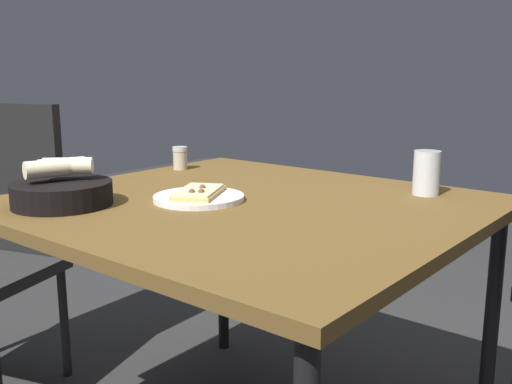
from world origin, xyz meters
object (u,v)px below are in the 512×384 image
at_px(beer_glass, 426,176).
at_px(pepper_shaker, 180,159).
at_px(dining_table, 246,223).
at_px(bread_basket, 62,190).
at_px(pizza_plate, 199,196).

relative_size(beer_glass, pepper_shaker, 1.55).
bearing_deg(dining_table, bread_basket, 44.78).
relative_size(pizza_plate, pepper_shaker, 3.05).
bearing_deg(pepper_shaker, bread_basket, 106.04).
bearing_deg(bread_basket, pepper_shaker, -73.96).
distance_m(bread_basket, beer_glass, 0.93).
bearing_deg(pizza_plate, beer_glass, -134.11).
distance_m(dining_table, pizza_plate, 0.14).
xyz_separation_m(dining_table, bread_basket, (0.32, 0.32, 0.10)).
bearing_deg(bread_basket, pizza_plate, -132.21).
bearing_deg(pizza_plate, dining_table, -143.62).
height_order(pizza_plate, beer_glass, beer_glass).
bearing_deg(bread_basket, dining_table, -135.22).
bearing_deg(dining_table, pizza_plate, 36.38).
xyz_separation_m(bread_basket, beer_glass, (-0.64, -0.68, 0.01)).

